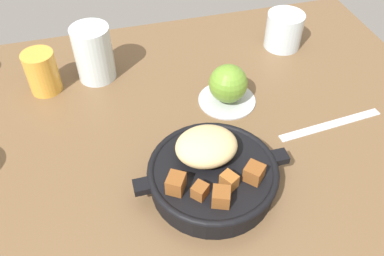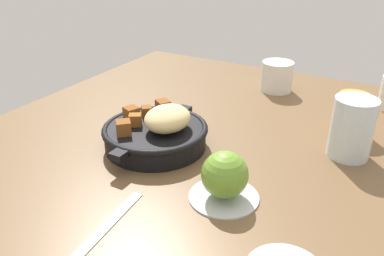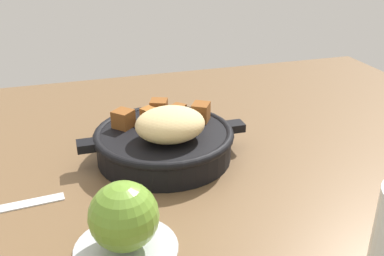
{
  "view_description": "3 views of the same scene",
  "coord_description": "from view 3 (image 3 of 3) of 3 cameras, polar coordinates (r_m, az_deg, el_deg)",
  "views": [
    {
      "loc": [
        -9.18,
        -42.32,
        51.86
      ],
      "look_at": [
        2.29,
        -0.02,
        7.85
      ],
      "focal_mm": 38.33,
      "sensor_mm": 36.0,
      "label": 1
    },
    {
      "loc": [
        59.44,
        33.52,
        36.86
      ],
      "look_at": [
        5.36,
        3.13,
        6.53
      ],
      "focal_mm": 37.46,
      "sensor_mm": 36.0,
      "label": 2
    },
    {
      "loc": [
        17.09,
        50.73,
        31.29
      ],
      "look_at": [
        1.4,
        -0.57,
        6.53
      ],
      "focal_mm": 42.21,
      "sensor_mm": 36.0,
      "label": 3
    }
  ],
  "objects": [
    {
      "name": "saucer_plate",
      "position": [
        0.49,
        -8.32,
        -14.67
      ],
      "size": [
        10.94,
        10.94,
        0.6
      ],
      "primitive_type": "cylinder",
      "color": "#B7BABF",
      "rests_on": "ground_plane"
    },
    {
      "name": "red_apple",
      "position": [
        0.47,
        -8.62,
        -10.96
      ],
      "size": [
        7.23,
        7.23,
        7.23
      ],
      "primitive_type": "sphere",
      "color": "olive",
      "rests_on": "saucer_plate"
    },
    {
      "name": "ground_plane",
      "position": [
        0.63,
        1.39,
        -6.49
      ],
      "size": [
        106.65,
        88.29,
        2.4
      ],
      "primitive_type": "cube",
      "color": "brown"
    },
    {
      "name": "cast_iron_skillet",
      "position": [
        0.64,
        -3.45,
        -1.37
      ],
      "size": [
        24.19,
        19.95,
        8.61
      ],
      "color": "black",
      "rests_on": "ground_plane"
    }
  ]
}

